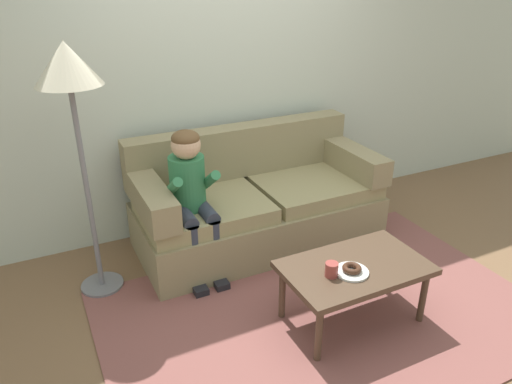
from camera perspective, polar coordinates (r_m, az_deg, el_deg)
ground at (r=3.56m, az=5.66°, el=-11.83°), size 10.00×10.00×0.00m
wall_back at (r=4.16m, az=-3.90°, el=14.92°), size 8.00×0.10×2.80m
area_rug at (r=3.39m, az=7.92°, el=-13.97°), size 2.86×1.90×0.01m
couch at (r=4.03m, az=0.02°, el=-1.35°), size 1.97×0.90×0.92m
coffee_table at (r=3.16m, az=11.51°, el=-9.13°), size 0.91×0.56×0.43m
person_child at (r=3.50m, az=-7.61°, el=0.21°), size 0.34×0.58×1.10m
plate at (r=3.06m, az=11.16°, el=-9.18°), size 0.21×0.21×0.01m
donut at (r=3.04m, az=11.20°, el=-8.79°), size 0.14×0.14×0.04m
mug at (r=2.99m, az=8.87°, el=-8.99°), size 0.08×0.08×0.09m
floor_lamp at (r=3.19m, az=-21.02°, el=11.72°), size 0.41×0.41×1.74m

